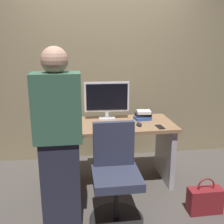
# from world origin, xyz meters

# --- Properties ---
(ground_plane) EXTENTS (9.00, 9.00, 0.00)m
(ground_plane) POSITION_xyz_m (0.00, 0.00, 0.00)
(ground_plane) COLOR #4C4742
(wall_back) EXTENTS (6.40, 0.10, 3.00)m
(wall_back) POSITION_xyz_m (0.00, 0.83, 1.50)
(wall_back) COLOR #8C7F5B
(wall_back) RESTS_ON ground
(desk) EXTENTS (1.45, 0.66, 0.75)m
(desk) POSITION_xyz_m (0.00, 0.00, 0.52)
(desk) COLOR #93704C
(desk) RESTS_ON ground
(office_chair) EXTENTS (0.52, 0.52, 0.94)m
(office_chair) POSITION_xyz_m (-0.06, -0.69, 0.43)
(office_chair) COLOR black
(office_chair) RESTS_ON ground
(person_at_desk) EXTENTS (0.40, 0.24, 1.64)m
(person_at_desk) POSITION_xyz_m (-0.56, -0.74, 0.84)
(person_at_desk) COLOR #262838
(person_at_desk) RESTS_ON ground
(monitor) EXTENTS (0.54, 0.15, 0.46)m
(monitor) POSITION_xyz_m (-0.03, 0.19, 1.01)
(monitor) COLOR silver
(monitor) RESTS_ON desk
(keyboard) EXTENTS (0.43, 0.14, 0.02)m
(keyboard) POSITION_xyz_m (-0.00, -0.11, 0.76)
(keyboard) COLOR white
(keyboard) RESTS_ON desk
(mouse) EXTENTS (0.06, 0.10, 0.03)m
(mouse) POSITION_xyz_m (0.30, -0.13, 0.77)
(mouse) COLOR black
(mouse) RESTS_ON desk
(cup_near_keyboard) EXTENTS (0.08, 0.08, 0.10)m
(cup_near_keyboard) POSITION_xyz_m (-0.48, -0.12, 0.80)
(cup_near_keyboard) COLOR #3372B2
(cup_near_keyboard) RESTS_ON desk
(book_stack) EXTENTS (0.21, 0.16, 0.11)m
(book_stack) POSITION_xyz_m (0.40, 0.10, 0.80)
(book_stack) COLOR #3359A5
(book_stack) RESTS_ON desk
(cell_phone) EXTENTS (0.08, 0.15, 0.01)m
(cell_phone) POSITION_xyz_m (0.51, -0.22, 0.75)
(cell_phone) COLOR black
(cell_phone) RESTS_ON desk
(handbag) EXTENTS (0.34, 0.14, 0.38)m
(handbag) POSITION_xyz_m (0.84, -0.73, 0.14)
(handbag) COLOR maroon
(handbag) RESTS_ON ground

